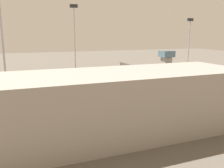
# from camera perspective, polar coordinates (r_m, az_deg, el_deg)

# --- Properties ---
(ground_plane) EXTENTS (400.00, 400.00, 0.00)m
(ground_plane) POSITION_cam_1_polar(r_m,az_deg,el_deg) (84.90, 1.87, -1.82)
(ground_plane) COLOR #60594F
(track_bed_0) EXTENTS (140.00, 2.80, 0.12)m
(track_bed_0) POSITION_cam_1_polar(r_m,az_deg,el_deg) (93.92, -0.56, -0.46)
(track_bed_0) COLOR #4C443D
(track_bed_0) RESTS_ON ground_plane
(track_bed_1) EXTENTS (140.00, 2.80, 0.12)m
(track_bed_1) POSITION_cam_1_polar(r_m,az_deg,el_deg) (89.38, 0.59, -1.09)
(track_bed_1) COLOR #3D3833
(track_bed_1) RESTS_ON ground_plane
(track_bed_2) EXTENTS (140.00, 2.80, 0.12)m
(track_bed_2) POSITION_cam_1_polar(r_m,az_deg,el_deg) (84.89, 1.87, -1.78)
(track_bed_2) COLOR #4C443D
(track_bed_2) RESTS_ON ground_plane
(track_bed_3) EXTENTS (140.00, 2.80, 0.12)m
(track_bed_3) POSITION_cam_1_polar(r_m,az_deg,el_deg) (80.46, 3.28, -2.54)
(track_bed_3) COLOR #3D3833
(track_bed_3) RESTS_ON ground_plane
(track_bed_4) EXTENTS (140.00, 2.80, 0.12)m
(track_bed_4) POSITION_cam_1_polar(r_m,az_deg,el_deg) (76.10, 4.87, -3.39)
(track_bed_4) COLOR #3D3833
(track_bed_4) RESTS_ON ground_plane
(train_on_track_4) EXTENTS (66.40, 3.00, 4.40)m
(train_on_track_4) POSITION_cam_1_polar(r_m,az_deg,el_deg) (73.21, 0.74, -2.30)
(train_on_track_4) COLOR black
(train_on_track_4) RESTS_ON ground_plane
(train_on_track_2) EXTENTS (119.80, 3.06, 3.80)m
(train_on_track_2) POSITION_cam_1_polar(r_m,az_deg,el_deg) (85.23, 3.06, -0.39)
(train_on_track_2) COLOR silver
(train_on_track_2) RESTS_ON ground_plane
(train_on_track_0) EXTENTS (10.00, 3.00, 5.00)m
(train_on_track_0) POSITION_cam_1_polar(r_m,az_deg,el_deg) (90.29, -6.90, 0.32)
(train_on_track_0) COLOR #D85914
(train_on_track_0) RESTS_ON ground_plane
(train_on_track_3) EXTENTS (119.80, 3.00, 3.80)m
(train_on_track_3) POSITION_cam_1_polar(r_m,az_deg,el_deg) (81.98, 6.18, -0.92)
(train_on_track_3) COLOR #A8AAB2
(train_on_track_3) RESTS_ON ground_plane
(train_on_track_1) EXTENTS (119.80, 3.06, 5.00)m
(train_on_track_1) POSITION_cam_1_polar(r_m,az_deg,el_deg) (89.97, 2.30, 0.64)
(train_on_track_1) COLOR #B7BABF
(train_on_track_1) RESTS_ON ground_plane
(light_mast_0) EXTENTS (2.80, 0.70, 26.40)m
(light_mast_0) POSITION_cam_1_polar(r_m,az_deg,el_deg) (114.89, 17.54, 9.68)
(light_mast_0) COLOR #9EA0A5
(light_mast_0) RESTS_ON ground_plane
(light_mast_1) EXTENTS (2.80, 0.70, 31.19)m
(light_mast_1) POSITION_cam_1_polar(r_m,az_deg,el_deg) (61.89, -24.29, 10.40)
(light_mast_1) COLOR #9EA0A5
(light_mast_1) RESTS_ON ground_plane
(light_mast_2) EXTENTS (2.80, 0.70, 30.09)m
(light_mast_2) POSITION_cam_1_polar(r_m,az_deg,el_deg) (91.93, -8.73, 10.98)
(light_mast_2) COLOR #9EA0A5
(light_mast_2) RESTS_ON ground_plane
(signal_gantry) EXTENTS (0.70, 25.00, 8.80)m
(signal_gantry) POSITION_cam_1_polar(r_m,az_deg,el_deg) (85.89, 5.38, 3.34)
(signal_gantry) COLOR #4C4742
(signal_gantry) RESTS_ON ground_plane
(maintenance_shed) EXTENTS (58.41, 17.69, 12.47)m
(maintenance_shed) POSITION_cam_1_polar(r_m,az_deg,el_deg) (47.87, -1.26, -4.74)
(maintenance_shed) COLOR #9E9389
(maintenance_shed) RESTS_ON ground_plane
(control_tower) EXTENTS (6.00, 6.00, 11.70)m
(control_tower) POSITION_cam_1_polar(r_m,az_deg,el_deg) (123.12, 12.56, 5.37)
(control_tower) COLOR gray
(control_tower) RESTS_ON ground_plane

